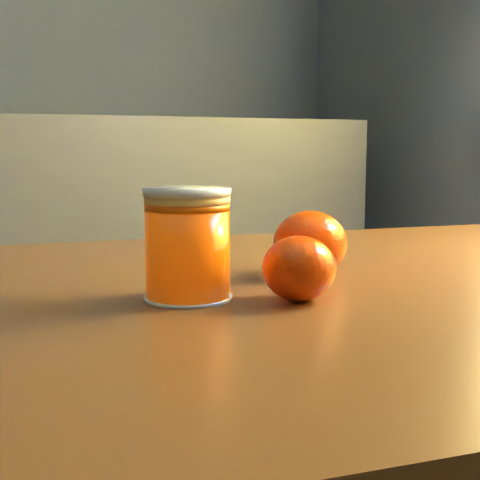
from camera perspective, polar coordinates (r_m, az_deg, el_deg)
name	(u,v)px	position (r m, az deg, el deg)	size (l,w,h in m)	color
table	(381,370)	(0.66, 11.98, -10.79)	(0.99, 0.73, 0.70)	brown
juice_glass	(188,245)	(0.53, -4.49, -0.40)	(0.07, 0.07, 0.09)	#FF5005
orange_front	(299,268)	(0.53, 5.05, -2.43)	(0.06, 0.06, 0.05)	#DB3A04
orange_back	(310,243)	(0.63, 6.02, -0.28)	(0.07, 0.07, 0.06)	#DB3A04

